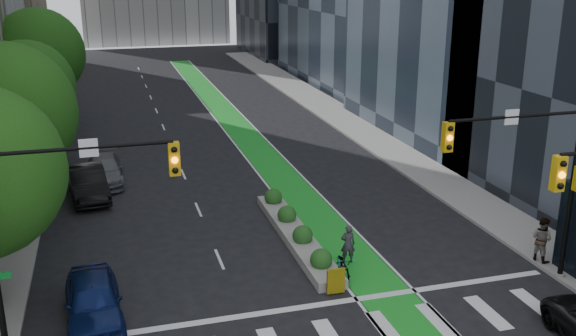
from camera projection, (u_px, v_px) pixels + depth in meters
ground at (321, 323)px, 22.38m from camera, size 160.00×160.00×0.00m
sidewalk_left at (28, 153)px, 42.12m from camera, size 3.60×90.00×0.15m
sidewalk_right at (361, 129)px, 48.35m from camera, size 3.60×90.00×0.15m
bike_lane_paint at (234, 122)px, 50.63m from camera, size 2.20×70.00×0.01m
tree_mid at (4, 113)px, 28.76m from camera, size 6.40×6.40×8.78m
tree_midfar at (27, 88)px, 38.10m from camera, size 5.60×5.60×7.76m
tree_far at (39, 53)px, 47.03m from camera, size 6.60×6.60×9.00m
signal_left at (42, 217)px, 19.05m from camera, size 6.14×0.51×7.20m
signal_right at (541, 167)px, 23.64m from camera, size 5.82×0.51×7.20m
median_planter at (296, 232)px, 29.02m from camera, size 1.20×10.26×1.10m
bicycle at (344, 266)px, 25.57m from camera, size 0.84×1.88×0.95m
cyclist at (348, 244)px, 26.67m from camera, size 0.68×0.52×1.68m
parked_car_left_near at (93, 301)px, 22.26m from camera, size 2.16×4.79×1.60m
parked_car_left_mid at (88, 183)px, 34.11m from camera, size 2.41×5.28×1.68m
parked_car_left_far at (104, 170)px, 36.59m from camera, size 2.08×5.07×1.47m
pedestrian_near at (542, 239)px, 26.53m from camera, size 0.98×1.11×1.90m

